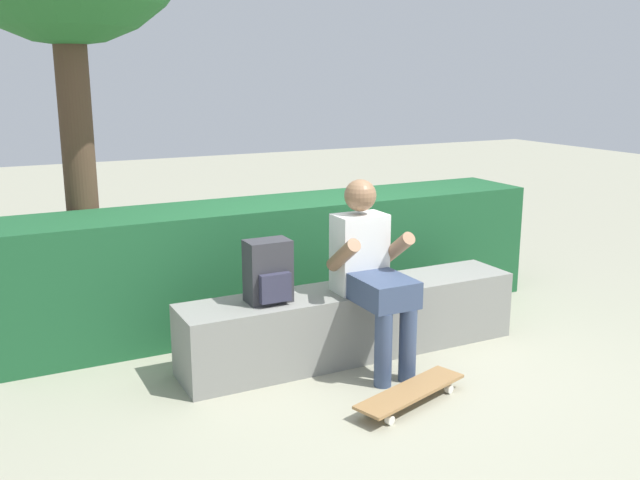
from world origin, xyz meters
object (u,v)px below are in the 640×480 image
(bench_main, at_px, (353,321))
(person_skater, at_px, (371,268))
(skateboard_near_person, at_px, (411,392))
(backpack_on_bench, at_px, (269,272))

(bench_main, bearing_deg, person_skater, -88.10)
(skateboard_near_person, distance_m, backpack_on_bench, 1.14)
(bench_main, bearing_deg, skateboard_near_person, -94.75)
(person_skater, relative_size, backpack_on_bench, 3.07)
(backpack_on_bench, bearing_deg, skateboard_near_person, -55.48)
(person_skater, height_order, backpack_on_bench, person_skater)
(skateboard_near_person, xyz_separation_m, backpack_on_bench, (-0.55, 0.81, 0.60))
(bench_main, xyz_separation_m, skateboard_near_person, (-0.07, -0.81, -0.16))
(person_skater, distance_m, skateboard_near_person, 0.85)
(person_skater, relative_size, skateboard_near_person, 1.49)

